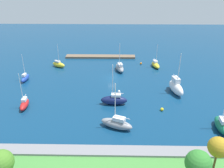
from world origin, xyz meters
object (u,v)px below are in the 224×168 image
at_px(mooring_buoy_orange, 141,63).
at_px(mooring_buoy_white, 119,91).
at_px(sailboat_gray_along_channel, 120,68).
at_px(pier_dock, 100,57).
at_px(sailboat_navy_center_basin, 114,100).
at_px(sailboat_green_near_pier, 222,125).
at_px(sailboat_yellow_inner_mooring, 155,65).
at_px(sailboat_blue_outer_mooring, 25,78).
at_px(park_tree_midwest, 218,147).
at_px(sailboat_gray_far_north, 117,123).
at_px(mooring_buoy_yellow, 162,109).
at_px(sailboat_yellow_mid_basin, 59,64).
at_px(park_tree_mideast, 1,162).
at_px(park_tree_east, 198,163).
at_px(sailboat_white_west_end, 176,87).
at_px(sailboat_red_off_beacon, 24,104).

relative_size(mooring_buoy_orange, mooring_buoy_white, 0.96).
bearing_deg(sailboat_gray_along_channel, pier_dock, 15.31).
relative_size(sailboat_navy_center_basin, sailboat_green_near_pier, 0.98).
xyz_separation_m(sailboat_yellow_inner_mooring, sailboat_blue_outer_mooring, (39.07, 11.58, 0.04)).
distance_m(park_tree_midwest, mooring_buoy_white, 30.93).
xyz_separation_m(sailboat_gray_far_north, mooring_buoy_yellow, (-10.23, -6.75, -0.73)).
height_order(sailboat_yellow_inner_mooring, sailboat_blue_outer_mooring, sailboat_yellow_inner_mooring).
bearing_deg(sailboat_navy_center_basin, sailboat_green_near_pier, 157.77).
height_order(sailboat_green_near_pier, sailboat_yellow_mid_basin, sailboat_green_near_pier).
bearing_deg(park_tree_mideast, sailboat_gray_far_north, -137.65).
distance_m(park_tree_east, sailboat_white_west_end, 31.34).
bearing_deg(sailboat_gray_along_channel, park_tree_mideast, 146.33).
xyz_separation_m(sailboat_gray_along_channel, mooring_buoy_yellow, (-9.34, 23.75, -0.70)).
xyz_separation_m(park_tree_midwest, mooring_buoy_orange, (6.75, -48.07, -4.83)).
distance_m(sailboat_yellow_inner_mooring, sailboat_red_off_beacon, 43.02).
distance_m(sailboat_navy_center_basin, mooring_buoy_orange, 28.48).
bearing_deg(mooring_buoy_white, sailboat_gray_along_channel, -91.25).
bearing_deg(sailboat_gray_along_channel, sailboat_gray_far_north, 165.24).
relative_size(sailboat_red_off_beacon, mooring_buoy_orange, 12.71).
xyz_separation_m(park_tree_midwest, sailboat_gray_far_north, (14.93, -11.57, -4.06)).
relative_size(sailboat_gray_along_channel, mooring_buoy_yellow, 11.65).
xyz_separation_m(sailboat_white_west_end, sailboat_yellow_mid_basin, (34.45, -17.68, -0.70)).
height_order(park_tree_mideast, park_tree_east, park_tree_east).
relative_size(sailboat_green_near_pier, sailboat_yellow_mid_basin, 1.32).
height_order(sailboat_green_near_pier, mooring_buoy_orange, sailboat_green_near_pier).
relative_size(sailboat_white_west_end, sailboat_green_near_pier, 1.05).
xyz_separation_m(sailboat_gray_along_channel, sailboat_red_off_beacon, (22.21, 22.92, -0.15)).
distance_m(sailboat_gray_far_north, mooring_buoy_white, 15.42).
distance_m(park_tree_mideast, sailboat_gray_along_channel, 48.34).
bearing_deg(sailboat_red_off_beacon, sailboat_blue_outer_mooring, -165.49).
xyz_separation_m(sailboat_navy_center_basin, sailboat_gray_far_north, (-0.64, 9.44, -0.09)).
xyz_separation_m(sailboat_green_near_pier, mooring_buoy_white, (20.17, -15.54, -0.82)).
relative_size(sailboat_white_west_end, sailboat_gray_far_north, 1.09).
bearing_deg(park_tree_east, sailboat_white_west_end, -98.10).
xyz_separation_m(sailboat_navy_center_basin, mooring_buoy_orange, (-8.82, -27.06, -0.85)).
distance_m(park_tree_mideast, sailboat_white_west_end, 43.69).
relative_size(park_tree_mideast, sailboat_green_near_pier, 0.52).
bearing_deg(sailboat_green_near_pier, sailboat_navy_center_basin, 69.55).
distance_m(sailboat_gray_along_channel, sailboat_gray_far_north, 30.51).
bearing_deg(sailboat_yellow_inner_mooring, sailboat_yellow_mid_basin, -101.26).
distance_m(sailboat_gray_along_channel, mooring_buoy_white, 15.12).
bearing_deg(park_tree_midwest, sailboat_gray_far_north, -37.77).
relative_size(sailboat_yellow_inner_mooring, sailboat_red_off_beacon, 0.92).
bearing_deg(sailboat_yellow_inner_mooring, mooring_buoy_yellow, -17.42).
xyz_separation_m(sailboat_navy_center_basin, mooring_buoy_white, (-1.20, -5.96, -0.84)).
relative_size(sailboat_blue_outer_mooring, sailboat_gray_far_north, 0.79).
height_order(sailboat_red_off_beacon, mooring_buoy_yellow, sailboat_red_off_beacon).
height_order(pier_dock, sailboat_red_off_beacon, sailboat_red_off_beacon).
bearing_deg(sailboat_red_off_beacon, park_tree_mideast, 8.95).
relative_size(park_tree_mideast, sailboat_white_west_end, 0.50).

